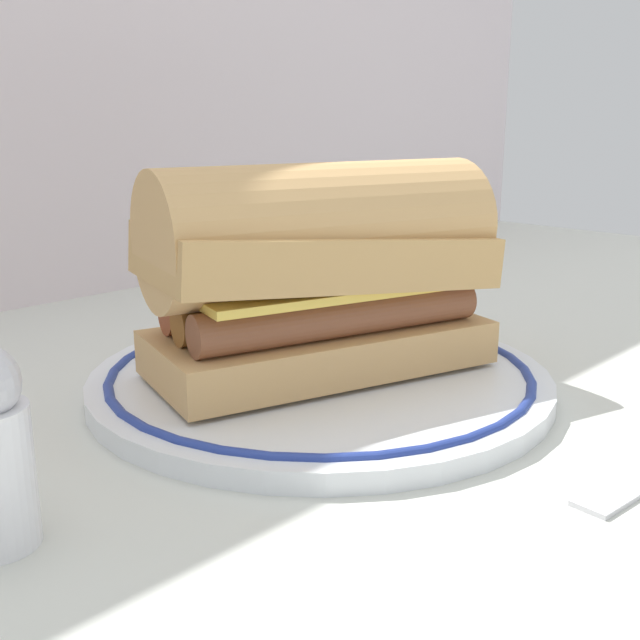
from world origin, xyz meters
TOP-DOWN VIEW (x-y plane):
  - ground_plane at (0.00, 0.00)m, footprint 1.50×1.50m
  - plate at (-0.01, -0.02)m, footprint 0.28×0.28m
  - sausage_sandwich at (-0.01, -0.02)m, footprint 0.22×0.15m

SIDE VIEW (x-z plane):
  - ground_plane at x=0.00m, z-range 0.00..0.00m
  - plate at x=-0.01m, z-range 0.00..0.02m
  - sausage_sandwich at x=-0.01m, z-range 0.02..0.14m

